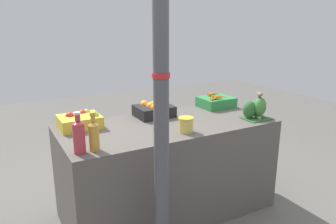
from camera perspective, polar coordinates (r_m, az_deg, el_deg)
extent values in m
plane|color=#605E59|center=(3.11, 0.00, -16.61)|extent=(10.00, 10.00, 0.00)
cube|color=#56514C|center=(2.91, 0.00, -9.74)|extent=(1.79, 0.82, 0.82)
cylinder|color=#4C4C51|center=(1.95, -1.21, 3.45)|extent=(0.10, 0.10, 2.49)
cylinder|color=red|center=(1.93, -1.23, 6.43)|extent=(0.11, 0.11, 0.03)
cube|color=gold|center=(2.73, -15.13, -1.65)|extent=(0.32, 0.27, 0.10)
sphere|color=#9EBC42|center=(2.72, -12.83, -0.52)|extent=(0.07, 0.07, 0.07)
sphere|color=red|center=(2.74, -16.72, -0.69)|extent=(0.07, 0.07, 0.07)
sphere|color=red|center=(2.72, -12.59, -0.69)|extent=(0.06, 0.06, 0.06)
sphere|color=#9EBC42|center=(2.76, -16.87, -0.80)|extent=(0.07, 0.07, 0.07)
sphere|color=#9EBC42|center=(2.83, -13.97, -0.16)|extent=(0.07, 0.07, 0.07)
sphere|color=red|center=(2.81, -14.67, -0.38)|extent=(0.08, 0.08, 0.08)
sphere|color=#9EBC42|center=(2.70, -12.63, -0.63)|extent=(0.07, 0.07, 0.07)
cube|color=black|center=(2.95, -2.45, 0.17)|extent=(0.32, 0.27, 0.10)
sphere|color=orange|center=(3.00, -2.46, 1.18)|extent=(0.08, 0.08, 0.08)
sphere|color=orange|center=(3.05, -1.32, 1.37)|extent=(0.09, 0.09, 0.09)
sphere|color=orange|center=(2.99, -3.84, 1.12)|extent=(0.07, 0.07, 0.07)
sphere|color=orange|center=(2.86, -2.22, 0.63)|extent=(0.08, 0.08, 0.08)
sphere|color=orange|center=(3.00, -1.37, 1.18)|extent=(0.07, 0.07, 0.07)
sphere|color=orange|center=(2.92, -3.01, 0.95)|extent=(0.08, 0.08, 0.08)
sphere|color=orange|center=(2.99, -4.14, 1.32)|extent=(0.08, 0.08, 0.08)
sphere|color=orange|center=(3.04, -1.06, 1.54)|extent=(0.07, 0.07, 0.07)
cube|color=#2D8442|center=(3.31, 8.36, 1.72)|extent=(0.32, 0.27, 0.10)
cone|color=orange|center=(3.21, 8.41, 2.35)|extent=(0.15, 0.05, 0.03)
cone|color=orange|center=(3.28, 8.98, 2.74)|extent=(0.16, 0.08, 0.02)
cone|color=orange|center=(3.37, 8.14, 3.22)|extent=(0.17, 0.06, 0.03)
cone|color=orange|center=(3.41, 8.03, 3.16)|extent=(0.15, 0.07, 0.02)
cone|color=orange|center=(3.39, 7.78, 3.22)|extent=(0.13, 0.03, 0.03)
cone|color=orange|center=(3.22, 9.11, 2.64)|extent=(0.12, 0.03, 0.03)
cube|color=#2D602D|center=(2.99, 15.07, -1.10)|extent=(0.22, 0.18, 0.01)
ellipsoid|color=#427F3D|center=(2.95, 15.78, 0.91)|extent=(0.10, 0.10, 0.16)
cylinder|color=#B2C693|center=(2.97, 15.64, -0.90)|extent=(0.03, 0.03, 0.02)
ellipsoid|color=#387033|center=(2.99, 15.22, 0.66)|extent=(0.10, 0.10, 0.15)
cylinder|color=#B2C693|center=(3.01, 15.12, -0.66)|extent=(0.03, 0.03, 0.02)
ellipsoid|color=#2D602D|center=(2.95, 13.97, 0.42)|extent=(0.11, 0.11, 0.15)
cylinder|color=#B2C693|center=(2.97, 13.89, -0.79)|extent=(0.03, 0.03, 0.02)
ellipsoid|color=#427F3D|center=(3.04, 15.44, 0.82)|extent=(0.12, 0.12, 0.15)
cylinder|color=#B2C693|center=(3.06, 15.35, -0.42)|extent=(0.03, 0.03, 0.02)
cylinder|color=#B2333D|center=(2.20, -15.22, -4.47)|extent=(0.08, 0.08, 0.20)
cone|color=#B2333D|center=(2.16, -15.43, -1.68)|extent=(0.08, 0.08, 0.02)
cylinder|color=#B2333D|center=(2.15, -15.49, -0.90)|extent=(0.04, 0.04, 0.04)
cylinder|color=silver|center=(2.15, -15.54, -0.20)|extent=(0.04, 0.04, 0.01)
cylinder|color=gold|center=(2.22, -12.74, -4.41)|extent=(0.07, 0.07, 0.18)
cone|color=gold|center=(2.19, -12.90, -1.93)|extent=(0.07, 0.07, 0.02)
cylinder|color=gold|center=(2.18, -12.96, -0.99)|extent=(0.03, 0.03, 0.05)
cylinder|color=gold|center=(2.17, -13.01, -0.18)|extent=(0.04, 0.04, 0.01)
cylinder|color=#DBBC56|center=(2.54, 3.12, -2.36)|extent=(0.11, 0.11, 0.11)
cylinder|color=gold|center=(2.52, 3.14, -1.08)|extent=(0.12, 0.12, 0.01)
cube|color=#4C3D2D|center=(2.92, 15.64, 2.51)|extent=(0.02, 0.02, 0.01)
ellipsoid|color=#7A664C|center=(2.92, 15.67, 2.95)|extent=(0.06, 0.08, 0.04)
sphere|color=#897556|center=(2.88, 15.94, 2.99)|extent=(0.03, 0.03, 0.03)
cone|color=#4C3D28|center=(2.87, 16.01, 2.94)|extent=(0.01, 0.02, 0.01)
cube|color=#7A664C|center=(2.97, 15.37, 3.26)|extent=(0.03, 0.04, 0.01)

